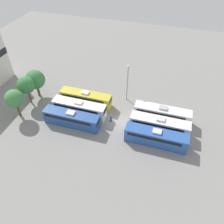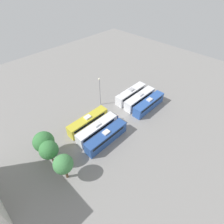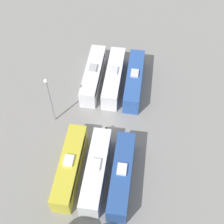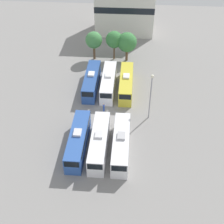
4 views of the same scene
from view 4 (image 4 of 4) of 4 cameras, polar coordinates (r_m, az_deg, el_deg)
name	(u,v)px [view 4 (image 4 of 4)]	position (r m, az deg, el deg)	size (l,w,h in m)	color
ground_plane	(105,115)	(55.98, -1.24, -0.58)	(111.04, 111.04, 0.00)	gray
bus_0	(78,140)	(49.17, -6.20, -5.05)	(2.50, 11.45, 3.38)	#2D56A8
bus_1	(99,142)	(48.62, -2.33, -5.43)	(2.50, 11.45, 3.38)	white
bus_2	(121,143)	(48.38, 1.68, -5.69)	(2.50, 11.45, 3.38)	white
bus_3	(92,80)	(62.17, -3.75, 5.78)	(2.50, 11.45, 3.38)	#284C93
bus_4	(108,82)	(61.68, -0.65, 5.57)	(2.50, 11.45, 3.38)	white
bus_5	(126,83)	(61.45, 2.61, 5.39)	(2.50, 11.45, 3.38)	gold
worker_person	(104,107)	(56.48, -1.51, 0.84)	(0.36, 0.36, 1.66)	navy
light_pole	(151,90)	(52.30, 7.14, 4.01)	(0.60, 0.60, 8.90)	gray
tree_0	(94,40)	(70.88, -3.35, 12.98)	(3.73, 3.73, 6.52)	brown
tree_1	(114,40)	(70.59, 0.41, 13.09)	(3.75, 3.75, 6.68)	brown
tree_2	(127,42)	(70.26, 2.77, 12.60)	(4.33, 4.33, 6.63)	brown
depot_building	(125,6)	(84.04, 2.38, 18.73)	(14.79, 9.31, 12.91)	silver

